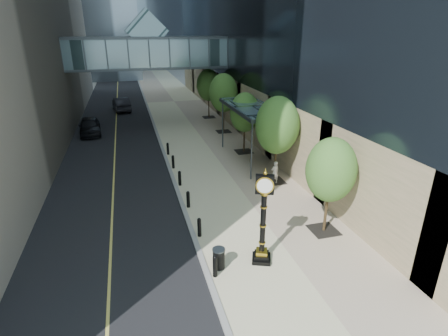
{
  "coord_description": "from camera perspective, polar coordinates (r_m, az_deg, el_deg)",
  "views": [
    {
      "loc": [
        -5.54,
        -10.65,
        9.73
      ],
      "look_at": [
        -1.1,
        5.38,
        3.12
      ],
      "focal_mm": 28.0,
      "sensor_mm": 36.0,
      "label": 1
    }
  ],
  "objects": [
    {
      "name": "entrance_canopy",
      "position": [
        26.83,
        4.57,
        9.69
      ],
      "size": [
        3.0,
        8.0,
        4.38
      ],
      "color": "#383F44",
      "rests_on": "ground"
    },
    {
      "name": "street_trees",
      "position": [
        29.47,
        2.96,
        9.97
      ],
      "size": [
        2.83,
        28.56,
        5.82
      ],
      "color": "black",
      "rests_on": "sidewalk"
    },
    {
      "name": "road",
      "position": [
        51.6,
        -17.09,
        9.88
      ],
      "size": [
        8.0,
        180.0,
        0.02
      ],
      "primitive_type": "cube",
      "color": "black",
      "rests_on": "ground"
    },
    {
      "name": "trash_bin",
      "position": [
        15.58,
        -0.86,
        -14.63
      ],
      "size": [
        0.57,
        0.57,
        0.9
      ],
      "primitive_type": "cylinder",
      "rotation": [
        0.0,
        0.0,
        0.09
      ],
      "color": "black",
      "rests_on": "sidewalk"
    },
    {
      "name": "car_far",
      "position": [
        47.23,
        -16.41,
        9.99
      ],
      "size": [
        2.47,
        5.31,
        1.69
      ],
      "primitive_type": "imported",
      "rotation": [
        0.0,
        0.0,
        3.28
      ],
      "color": "black",
      "rests_on": "road"
    },
    {
      "name": "street_clock",
      "position": [
        15.3,
        6.37,
        -9.07
      ],
      "size": [
        1.06,
        1.06,
        4.34
      ],
      "rotation": [
        0.0,
        0.0,
        -0.38
      ],
      "color": "black",
      "rests_on": "sidewalk"
    },
    {
      "name": "car_near",
      "position": [
        37.24,
        -21.05,
        6.42
      ],
      "size": [
        2.32,
        4.98,
        1.65
      ],
      "primitive_type": "imported",
      "rotation": [
        0.0,
        0.0,
        0.08
      ],
      "color": "black",
      "rests_on": "road"
    },
    {
      "name": "pedestrian",
      "position": [
        23.51,
        8.29,
        -0.73
      ],
      "size": [
        0.67,
        0.53,
        1.6
      ],
      "primitive_type": "imported",
      "rotation": [
        0.0,
        0.0,
        3.43
      ],
      "color": "beige",
      "rests_on": "sidewalk"
    },
    {
      "name": "skywalk",
      "position": [
        38.79,
        -12.34,
        18.23
      ],
      "size": [
        17.0,
        4.2,
        5.8
      ],
      "color": "#476D72",
      "rests_on": "ground"
    },
    {
      "name": "curb",
      "position": [
        51.63,
        -12.6,
        10.34
      ],
      "size": [
        0.25,
        180.0,
        0.07
      ],
      "primitive_type": "cube",
      "color": "gray",
      "rests_on": "ground"
    },
    {
      "name": "ground",
      "position": [
        15.46,
        9.76,
        -17.72
      ],
      "size": [
        320.0,
        320.0,
        0.0
      ],
      "primitive_type": "plane",
      "color": "gray",
      "rests_on": "ground"
    },
    {
      "name": "bollard_row",
      "position": [
        21.89,
        -6.6,
        -3.39
      ],
      "size": [
        0.2,
        16.2,
        0.9
      ],
      "color": "black",
      "rests_on": "sidewalk"
    },
    {
      "name": "sidewalk",
      "position": [
        51.99,
        -8.13,
        10.71
      ],
      "size": [
        8.0,
        180.0,
        0.06
      ],
      "primitive_type": "cube",
      "color": "beige",
      "rests_on": "ground"
    }
  ]
}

